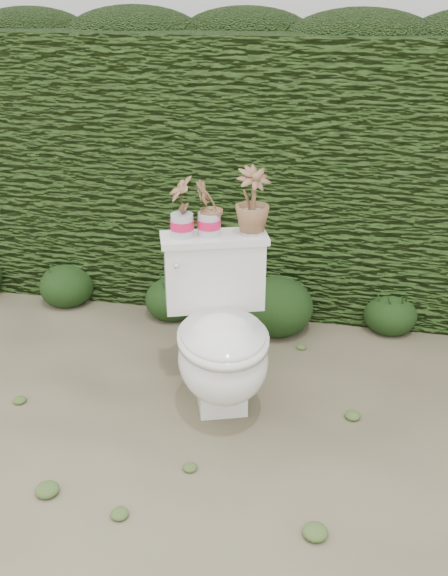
% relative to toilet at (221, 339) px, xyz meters
% --- Properties ---
extents(ground, '(60.00, 60.00, 0.00)m').
position_rel_toilet_xyz_m(ground, '(-0.15, -0.19, -0.36)').
color(ground, '#857B5C').
rests_on(ground, ground).
extents(hedge, '(8.00, 1.00, 1.60)m').
position_rel_toilet_xyz_m(hedge, '(-0.15, 1.41, 0.44)').
color(hedge, '#37561C').
rests_on(hedge, ground).
extents(toilet, '(0.65, 0.79, 0.78)m').
position_rel_toilet_xyz_m(toilet, '(0.00, 0.00, 0.00)').
color(toilet, white).
rests_on(toilet, ground).
extents(potted_plant_left, '(0.15, 0.17, 0.27)m').
position_rel_toilet_xyz_m(potted_plant_left, '(-0.22, 0.18, 0.56)').
color(potted_plant_left, '#226F27').
rests_on(potted_plant_left, toilet).
extents(potted_plant_center, '(0.17, 0.17, 0.25)m').
position_rel_toilet_xyz_m(potted_plant_center, '(-0.10, 0.22, 0.54)').
color(potted_plant_center, '#226F27').
rests_on(potted_plant_center, toilet).
extents(potted_plant_right, '(0.24, 0.24, 0.30)m').
position_rel_toilet_xyz_m(potted_plant_right, '(0.09, 0.29, 0.57)').
color(potted_plant_right, '#226F27').
rests_on(potted_plant_right, toilet).
extents(liriope_clump_2, '(0.34, 0.34, 0.27)m').
position_rel_toilet_xyz_m(liriope_clump_2, '(-1.19, 0.88, -0.22)').
color(liriope_clump_2, '#1F3914').
rests_on(liriope_clump_2, ground).
extents(liriope_clump_3, '(0.33, 0.33, 0.26)m').
position_rel_toilet_xyz_m(liriope_clump_3, '(-0.48, 0.84, -0.22)').
color(liriope_clump_3, '#1F3914').
rests_on(liriope_clump_3, ground).
extents(liriope_clump_4, '(0.43, 0.43, 0.34)m').
position_rel_toilet_xyz_m(liriope_clump_4, '(0.16, 0.80, -0.18)').
color(liriope_clump_4, '#1F3914').
rests_on(liriope_clump_4, ground).
extents(liriope_clump_5, '(0.31, 0.31, 0.25)m').
position_rel_toilet_xyz_m(liriope_clump_5, '(0.81, 0.93, -0.23)').
color(liriope_clump_5, '#1F3914').
rests_on(liriope_clump_5, ground).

